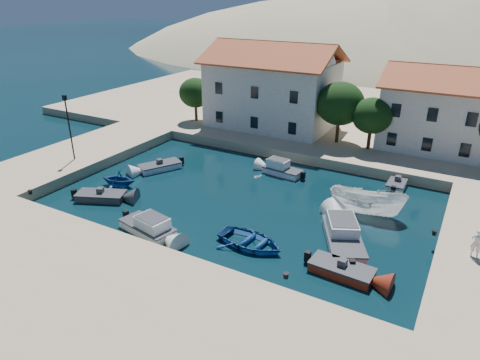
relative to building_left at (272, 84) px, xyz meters
name	(u,v)px	position (x,y,z in m)	size (l,w,h in m)	color
ground	(166,260)	(6.00, -28.00, -5.94)	(400.00, 400.00, 0.00)	black
quay_south	(94,309)	(6.00, -34.00, -5.44)	(52.00, 12.00, 1.00)	tan
quay_west	(81,155)	(-13.00, -18.00, -5.44)	(8.00, 20.00, 1.00)	tan
quay_north	(358,118)	(8.00, 10.00, -5.44)	(80.00, 36.00, 1.00)	tan
building_left	(272,84)	(0.00, 0.00, 0.00)	(14.70, 9.45, 9.70)	beige
building_mid	(438,107)	(18.00, 1.00, -0.71)	(10.50, 8.40, 8.30)	beige
trees	(354,109)	(10.51, -2.54, -1.10)	(37.30, 5.30, 6.45)	#382314
lamppost	(68,121)	(-11.50, -20.00, -1.18)	(0.35, 0.25, 6.22)	black
bollards	(234,229)	(8.80, -24.13, -4.79)	(29.36, 9.56, 0.30)	black
motorboat_grey_sw	(101,196)	(-4.23, -23.71, -5.64)	(4.32, 3.19, 1.25)	#37383C
cabin_cruiser_south	(147,226)	(2.64, -25.87, -5.46)	(4.73, 2.75, 1.60)	white
rowboat_south	(250,245)	(9.90, -23.82, -5.94)	(3.46, 4.84, 1.00)	navy
motorboat_red_se	(342,270)	(16.28, -23.90, -5.64)	(3.96, 1.93, 1.25)	maroon
cabin_cruiser_east	(343,236)	(15.27, -20.33, -5.46)	(4.52, 6.04, 1.60)	white
boat_east	(366,214)	(15.58, -15.41, -5.94)	(2.19, 5.83, 2.25)	white
motorboat_white_ne	(397,184)	(16.69, -9.00, -5.64)	(1.48, 3.16, 1.25)	white
rowboat_west	(119,186)	(-4.94, -20.94, -5.94)	(2.69, 3.12, 1.64)	navy
motorboat_white_west	(160,166)	(-4.21, -16.11, -5.64)	(3.43, 4.34, 1.25)	white
cabin_cruiser_north	(283,170)	(6.69, -11.40, -5.46)	(3.85, 1.97, 1.60)	white
pedestrian	(477,243)	(23.12, -19.48, -4.02)	(0.67, 0.44, 1.84)	white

